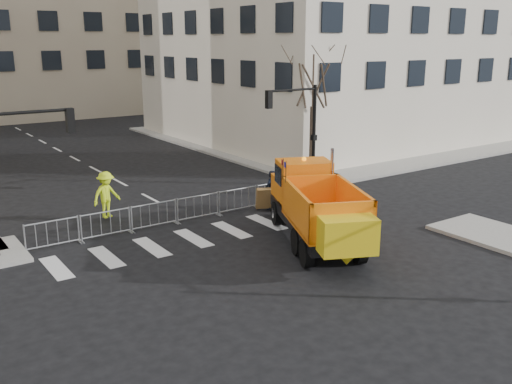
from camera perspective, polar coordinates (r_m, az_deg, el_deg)
ground at (r=19.28m, az=4.58°, el=-8.50°), size 120.00×120.00×0.00m
sidewalk_back at (r=25.98m, az=-7.33°, el=-2.15°), size 64.00×5.00×0.15m
traffic_light_right at (r=30.84m, az=5.81°, el=5.62°), size 0.18×0.18×5.40m
crowd_barriers at (r=24.75m, az=-7.94°, el=-1.89°), size 12.60×0.60×1.10m
street_tree at (r=31.90m, az=5.66°, el=7.84°), size 3.00×3.00×7.50m
plow_truck at (r=21.88m, az=6.08°, el=-1.34°), size 5.89×9.20×3.50m
cop_a at (r=26.45m, az=1.51°, el=0.19°), size 0.78×0.64×1.85m
cop_b at (r=26.23m, az=4.25°, el=-0.10°), size 0.90×0.73×1.73m
cop_c at (r=26.56m, az=2.87°, el=0.20°), size 1.10×1.01×1.81m
worker at (r=25.55m, az=-14.75°, el=-0.26°), size 1.48×1.08×2.05m
newspaper_box at (r=29.16m, az=2.73°, el=1.12°), size 0.57×0.55×1.10m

